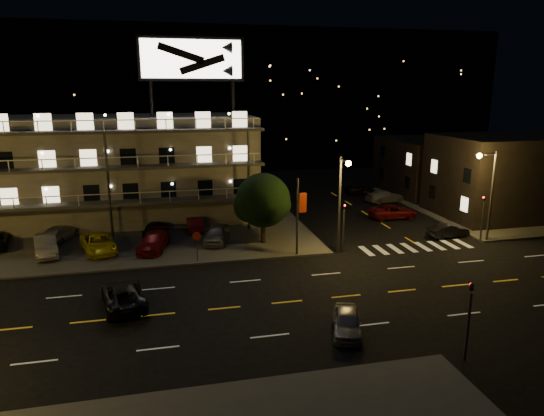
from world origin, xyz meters
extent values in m
plane|color=black|center=(0.00, 0.00, 0.00)|extent=(140.00, 140.00, 0.00)
cube|color=#3D3D3A|center=(-14.00, 20.00, 0.07)|extent=(44.00, 24.00, 0.15)
cube|color=#3D3D3A|center=(30.00, 20.00, 0.07)|extent=(16.00, 24.00, 0.15)
cube|color=gray|center=(-10.00, 24.00, 5.00)|extent=(28.00, 12.00, 10.00)
cube|color=gray|center=(-10.00, 24.00, 10.25)|extent=(28.00, 12.00, 0.50)
cube|color=#3D3D3A|center=(-10.00, 17.10, 3.15)|extent=(28.00, 1.80, 0.25)
cube|color=#3D3D3A|center=(-10.00, 17.10, 6.35)|extent=(28.00, 1.80, 0.25)
cube|color=#3D3D3A|center=(-10.00, 17.10, 9.55)|extent=(28.00, 1.80, 0.25)
cylinder|color=black|center=(-6.00, 22.00, 12.25)|extent=(0.36, 0.36, 3.50)
cylinder|color=black|center=(2.00, 22.00, 12.25)|extent=(0.36, 0.36, 3.50)
cube|color=black|center=(-2.00, 22.00, 16.00)|extent=(10.20, 0.50, 4.20)
cube|color=white|center=(-2.00, 21.70, 16.00)|extent=(9.60, 0.06, 3.60)
cube|color=black|center=(30.00, 16.00, 4.25)|extent=(14.00, 10.00, 8.50)
cube|color=black|center=(30.00, 28.00, 3.50)|extent=(14.00, 12.00, 7.00)
cube|color=black|center=(0.00, 70.00, 12.00)|extent=(120.00, 20.00, 24.00)
cylinder|color=#2D2D30|center=(8.50, 8.30, 4.00)|extent=(0.20, 0.20, 8.00)
cylinder|color=#2D2D30|center=(8.50, 7.50, 7.80)|extent=(0.12, 1.80, 0.12)
sphere|color=yellow|center=(8.50, 6.70, 7.70)|extent=(0.44, 0.44, 0.44)
cylinder|color=#2D2D30|center=(22.50, 8.30, 4.00)|extent=(0.20, 0.20, 8.00)
cylinder|color=#2D2D30|center=(21.70, 8.30, 7.80)|extent=(1.80, 0.12, 0.12)
sphere|color=yellow|center=(20.90, 8.30, 7.70)|extent=(0.44, 0.44, 0.44)
cylinder|color=#2D2D30|center=(9.00, 8.50, 1.80)|extent=(0.14, 0.14, 3.60)
imported|color=black|center=(9.00, 8.50, 4.10)|extent=(0.20, 0.16, 1.00)
sphere|color=#FF0C0C|center=(9.00, 8.38, 4.00)|extent=(0.14, 0.14, 0.14)
cylinder|color=#2D2D30|center=(9.00, -8.50, 1.80)|extent=(0.14, 0.14, 3.60)
imported|color=black|center=(9.00, -8.50, 4.10)|extent=(0.20, 0.16, 1.00)
sphere|color=#FF0C0C|center=(9.00, -8.38, 4.00)|extent=(0.14, 0.14, 0.14)
cylinder|color=#2D2D30|center=(22.00, 8.50, 1.80)|extent=(0.14, 0.14, 3.60)
imported|color=black|center=(22.00, 8.50, 4.10)|extent=(0.16, 0.20, 1.00)
sphere|color=#FF0C0C|center=(21.88, 8.50, 4.00)|extent=(0.14, 0.14, 0.14)
cylinder|color=#2D2D30|center=(5.00, 8.40, 3.20)|extent=(0.16, 0.16, 6.40)
cube|color=#9D230B|center=(5.45, 8.40, 4.40)|extent=(0.60, 0.04, 1.60)
cylinder|color=#2D2D30|center=(-3.00, 8.60, 1.10)|extent=(0.08, 0.08, 2.20)
cylinder|color=#9D230B|center=(-3.00, 8.55, 2.15)|extent=(0.91, 0.04, 0.91)
cylinder|color=black|center=(2.95, 11.97, 1.23)|extent=(0.45, 0.45, 2.16)
sphere|color=black|center=(2.95, 11.97, 3.93)|extent=(4.68, 4.68, 4.68)
sphere|color=black|center=(1.87, 12.33, 3.39)|extent=(2.88, 2.88, 2.88)
sphere|color=black|center=(3.94, 11.61, 3.57)|extent=(2.70, 2.70, 2.70)
imported|color=gray|center=(-14.81, 12.63, 0.92)|extent=(2.75, 4.93, 1.54)
imported|color=gold|center=(-10.77, 12.54, 0.86)|extent=(3.71, 5.58, 1.42)
imported|color=#630E11|center=(-6.33, 12.10, 0.86)|extent=(3.11, 5.26, 1.43)
imported|color=gray|center=(-0.98, 12.95, 0.91)|extent=(3.08, 4.82, 1.53)
imported|color=gray|center=(-14.50, 16.66, 0.81)|extent=(3.24, 4.87, 1.31)
imported|color=black|center=(-6.23, 16.49, 0.80)|extent=(2.59, 4.10, 1.30)
imported|color=#630E11|center=(-2.64, 17.10, 0.80)|extent=(1.55, 4.02, 1.31)
imported|color=black|center=(19.82, 10.18, 0.63)|extent=(3.96, 1.74, 1.26)
imported|color=#630E11|center=(17.99, 17.48, 0.71)|extent=(5.09, 2.35, 1.41)
imported|color=gray|center=(20.43, 24.52, 0.70)|extent=(5.06, 2.70, 1.40)
imported|color=black|center=(19.28, 29.56, 0.66)|extent=(4.06, 2.14, 1.32)
imported|color=gray|center=(4.24, -4.58, 0.66)|extent=(2.73, 4.18, 1.32)
imported|color=black|center=(-8.07, 1.74, 0.72)|extent=(3.31, 5.56, 1.45)
camera|label=1|loc=(-5.23, -27.58, 13.23)|focal=32.00mm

